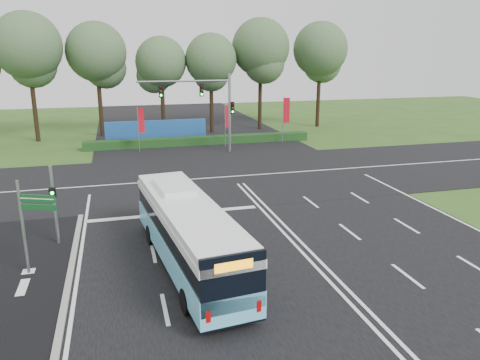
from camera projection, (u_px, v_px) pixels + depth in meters
name	position (u px, v px, depth m)	size (l,w,h in m)	color
ground	(289.00, 239.00, 23.02)	(120.00, 120.00, 0.00)	#2F531B
road_main	(289.00, 239.00, 23.02)	(20.00, 120.00, 0.04)	black
road_cross	(231.00, 177.00, 34.18)	(120.00, 14.00, 0.05)	black
kerb_strip	(67.00, 294.00, 17.72)	(0.25, 18.00, 0.12)	gray
city_bus	(188.00, 234.00, 19.56)	(3.49, 11.08, 3.13)	#65C5EB
pedestrian_signal	(54.00, 203.00, 21.81)	(0.32, 0.43, 3.87)	gray
street_sign	(30.00, 217.00, 18.68)	(1.47, 0.67, 4.05)	gray
banner_flag_left	(141.00, 123.00, 41.59)	(0.60, 0.20, 4.12)	gray
banner_flag_mid	(227.00, 119.00, 44.41)	(0.57, 0.23, 4.01)	gray
banner_flag_right	(286.00, 113.00, 45.92)	(0.67, 0.14, 4.57)	gray
traffic_light_gantry	(210.00, 101.00, 40.90)	(8.41, 0.28, 7.00)	gray
hedge	(200.00, 141.00, 45.72)	(22.00, 1.20, 0.80)	#143413
blue_hoarding	(156.00, 131.00, 46.87)	(10.00, 0.30, 2.20)	#1B4D93
eucalyptus_row	(166.00, 53.00, 49.61)	(42.69, 8.01, 12.63)	black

